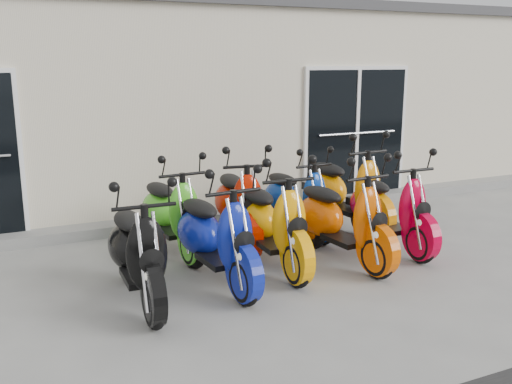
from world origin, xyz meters
TOP-DOWN VIEW (x-y plane):
  - ground at (0.00, 0.00)m, footprint 80.00×80.00m
  - building at (0.00, 5.20)m, footprint 14.00×6.00m
  - roof_cap at (0.00, 5.20)m, footprint 14.20×6.20m
  - front_step at (0.00, 2.02)m, footprint 14.00×0.40m
  - door_right at (2.60, 2.17)m, footprint 2.02×0.08m
  - scooter_front_black at (-1.81, -0.48)m, footprint 0.72×1.87m
  - scooter_front_blue at (-0.93, -0.35)m, footprint 0.85×1.94m
  - scooter_front_orange_a at (-0.15, -0.15)m, footprint 0.75×1.93m
  - scooter_front_orange_b at (0.71, -0.33)m, footprint 0.87×1.94m
  - scooter_front_red at (1.56, -0.14)m, footprint 0.70×1.87m
  - scooter_back_green at (-1.05, 0.89)m, footprint 0.81×1.87m
  - scooter_back_red at (-0.14, 0.85)m, footprint 0.97×1.98m
  - scooter_back_blue at (0.78, 0.92)m, footprint 0.79×1.80m
  - scooter_back_yellow at (1.50, 0.80)m, footprint 0.89×2.06m

SIDE VIEW (x-z plane):
  - ground at x=0.00m, z-range 0.00..0.00m
  - front_step at x=0.00m, z-range 0.00..0.15m
  - scooter_back_blue at x=0.78m, z-range 0.00..1.29m
  - scooter_back_green at x=-1.05m, z-range 0.00..1.34m
  - scooter_front_black at x=-1.81m, z-range 0.00..1.37m
  - scooter_front_red at x=1.56m, z-range 0.00..1.37m
  - scooter_front_orange_b at x=0.71m, z-range 0.00..1.39m
  - scooter_front_blue at x=-0.93m, z-range 0.00..1.39m
  - scooter_back_red at x=-0.14m, z-range 0.00..1.40m
  - scooter_front_orange_a at x=-0.15m, z-range 0.00..1.41m
  - scooter_back_yellow at x=1.50m, z-range 0.00..1.48m
  - door_right at x=2.60m, z-range 0.15..2.37m
  - building at x=0.00m, z-range 0.00..3.20m
  - roof_cap at x=0.00m, z-range 3.20..3.36m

